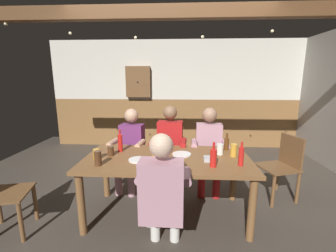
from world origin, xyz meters
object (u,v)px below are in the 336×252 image
at_px(pint_glass_1, 234,150).
at_px(person_1, 169,145).
at_px(person_2, 209,146).
at_px(person_3, 162,193).
at_px(chair_empty_near_right, 282,165).
at_px(bottle_3, 120,143).
at_px(person_0, 130,146).
at_px(bottle_2, 213,157).
at_px(wall_dart_cabinet, 138,82).
at_px(condiment_caddy, 210,159).
at_px(pint_glass_2, 111,151).
at_px(pint_glass_3, 156,153).
at_px(pint_glass_4, 220,149).
at_px(plate_1, 182,154).
at_px(pint_glass_0, 98,158).
at_px(bottle_0, 241,156).
at_px(dining_table, 167,165).
at_px(plate_0, 138,160).
at_px(pint_glass_5, 97,154).
at_px(table_candle, 153,167).
at_px(bottle_1, 226,143).

bearing_deg(pint_glass_1, person_1, 141.46).
height_order(person_2, person_3, person_2).
relative_size(chair_empty_near_right, bottle_3, 3.11).
relative_size(person_0, pint_glass_1, 7.94).
bearing_deg(bottle_2, wall_dart_cabinet, 113.66).
xyz_separation_m(condiment_caddy, pint_glass_2, (-1.16, 0.12, 0.03)).
bearing_deg(pint_glass_3, pint_glass_4, 15.97).
height_order(plate_1, pint_glass_4, pint_glass_4).
bearing_deg(chair_empty_near_right, pint_glass_0, 91.28).
bearing_deg(chair_empty_near_right, bottle_2, 107.54).
bearing_deg(pint_glass_0, bottle_0, 3.05).
xyz_separation_m(dining_table, pint_glass_2, (-0.67, 0.03, 0.15)).
distance_m(person_3, pint_glass_2, 1.00).
xyz_separation_m(person_1, pint_glass_2, (-0.67, -0.67, 0.11)).
bearing_deg(wall_dart_cabinet, person_3, -76.54).
bearing_deg(bottle_3, plate_0, -47.99).
relative_size(pint_glass_1, pint_glass_2, 1.32).
xyz_separation_m(person_3, pint_glass_3, (-0.13, 0.63, 0.14)).
bearing_deg(person_0, pint_glass_2, 90.54).
distance_m(dining_table, pint_glass_5, 0.82).
xyz_separation_m(person_2, bottle_2, (-0.08, -0.95, 0.17)).
bearing_deg(pint_glass_5, person_3, -37.39).
distance_m(person_1, bottle_2, 1.09).
bearing_deg(dining_table, bottle_2, -26.83).
height_order(person_0, person_3, person_3).
height_order(table_candle, bottle_3, bottle_3).
xyz_separation_m(bottle_1, pint_glass_2, (-1.41, -0.30, -0.03)).
bearing_deg(person_2, bottle_0, 106.74).
height_order(chair_empty_near_right, condiment_caddy, chair_empty_near_right).
relative_size(bottle_0, pint_glass_5, 2.21).
height_order(person_2, pint_glass_0, person_2).
distance_m(person_2, pint_glass_5, 1.59).
bearing_deg(dining_table, bottle_1, 23.81).
xyz_separation_m(person_2, chair_empty_near_right, (0.98, -0.21, -0.19)).
bearing_deg(person_1, condiment_caddy, 125.79).
height_order(bottle_3, pint_glass_2, bottle_3).
distance_m(person_1, plate_0, 0.88).
distance_m(condiment_caddy, bottle_3, 1.12).
xyz_separation_m(pint_glass_3, pint_glass_5, (-0.67, -0.02, -0.01)).
distance_m(table_candle, bottle_1, 1.12).
relative_size(plate_0, pint_glass_4, 1.61).
distance_m(plate_1, pint_glass_2, 0.85).
height_order(plate_0, pint_glass_2, pint_glass_2).
distance_m(plate_1, pint_glass_5, 0.99).
bearing_deg(person_3, pint_glass_2, 133.44).
bearing_deg(bottle_0, wall_dart_cabinet, 118.57).
height_order(person_3, pint_glass_3, person_3).
bearing_deg(pint_glass_0, pint_glass_5, 114.33).
bearing_deg(bottle_0, plate_0, 175.51).
relative_size(person_2, pint_glass_0, 7.77).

